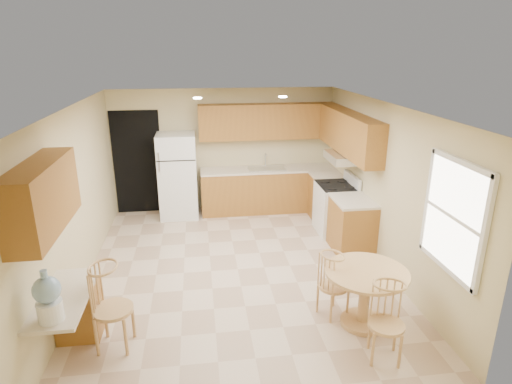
{
  "coord_description": "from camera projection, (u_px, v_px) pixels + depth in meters",
  "views": [
    {
      "loc": [
        -0.53,
        -5.87,
        3.27
      ],
      "look_at": [
        0.33,
        0.3,
        1.15
      ],
      "focal_mm": 30.0,
      "sensor_mm": 36.0,
      "label": 1
    }
  ],
  "objects": [
    {
      "name": "floor",
      "position": [
        238.0,
        269.0,
        6.62
      ],
      "size": [
        5.5,
        5.5,
        0.0
      ],
      "primitive_type": "plane",
      "color": "beige",
      "rests_on": "ground"
    },
    {
      "name": "ceiling",
      "position": [
        235.0,
        106.0,
        5.82
      ],
      "size": [
        4.5,
        5.5,
        0.02
      ],
      "primitive_type": "cube",
      "color": "white",
      "rests_on": "wall_back"
    },
    {
      "name": "wall_back",
      "position": [
        224.0,
        150.0,
        8.8
      ],
      "size": [
        4.5,
        0.02,
        2.5
      ],
      "primitive_type": "cube",
      "color": "#CAB988",
      "rests_on": "floor"
    },
    {
      "name": "wall_front",
      "position": [
        267.0,
        297.0,
        3.64
      ],
      "size": [
        4.5,
        0.02,
        2.5
      ],
      "primitive_type": "cube",
      "color": "#CAB988",
      "rests_on": "floor"
    },
    {
      "name": "wall_left",
      "position": [
        75.0,
        200.0,
        5.93
      ],
      "size": [
        0.02,
        5.5,
        2.5
      ],
      "primitive_type": "cube",
      "color": "#CAB988",
      "rests_on": "floor"
    },
    {
      "name": "wall_right",
      "position": [
        383.0,
        186.0,
        6.51
      ],
      "size": [
        0.02,
        5.5,
        2.5
      ],
      "primitive_type": "cube",
      "color": "#CAB988",
      "rests_on": "floor"
    },
    {
      "name": "doorway",
      "position": [
        138.0,
        163.0,
        8.62
      ],
      "size": [
        0.9,
        0.02,
        2.1
      ],
      "primitive_type": "cube",
      "color": "black",
      "rests_on": "floor"
    },
    {
      "name": "base_cab_back",
      "position": [
        268.0,
        190.0,
        8.89
      ],
      "size": [
        2.75,
        0.6,
        0.87
      ],
      "primitive_type": "cube",
      "color": "#A16929",
      "rests_on": "floor"
    },
    {
      "name": "counter_back",
      "position": [
        268.0,
        169.0,
        8.75
      ],
      "size": [
        2.75,
        0.63,
        0.04
      ],
      "primitive_type": "cube",
      "color": "beige",
      "rests_on": "base_cab_back"
    },
    {
      "name": "base_cab_right_a",
      "position": [
        326.0,
        197.0,
        8.47
      ],
      "size": [
        0.6,
        0.59,
        0.87
      ],
      "primitive_type": "cube",
      "color": "#A16929",
      "rests_on": "floor"
    },
    {
      "name": "counter_right_a",
      "position": [
        327.0,
        175.0,
        8.33
      ],
      "size": [
        0.63,
        0.59,
        0.04
      ],
      "primitive_type": "cube",
      "color": "beige",
      "rests_on": "base_cab_right_a"
    },
    {
      "name": "base_cab_right_b",
      "position": [
        352.0,
        226.0,
        7.11
      ],
      "size": [
        0.6,
        0.8,
        0.87
      ],
      "primitive_type": "cube",
      "color": "#A16929",
      "rests_on": "floor"
    },
    {
      "name": "counter_right_b",
      "position": [
        354.0,
        201.0,
        6.96
      ],
      "size": [
        0.63,
        0.8,
        0.04
      ],
      "primitive_type": "cube",
      "color": "beige",
      "rests_on": "base_cab_right_b"
    },
    {
      "name": "upper_cab_back",
      "position": [
        267.0,
        121.0,
        8.56
      ],
      "size": [
        2.75,
        0.33,
        0.7
      ],
      "primitive_type": "cube",
      "color": "#A16929",
      "rests_on": "wall_back"
    },
    {
      "name": "upper_cab_right",
      "position": [
        349.0,
        133.0,
        7.43
      ],
      "size": [
        0.33,
        2.42,
        0.7
      ],
      "primitive_type": "cube",
      "color": "#A16929",
      "rests_on": "wall_right"
    },
    {
      "name": "upper_cab_left",
      "position": [
        43.0,
        197.0,
        4.25
      ],
      "size": [
        0.33,
        1.4,
        0.7
      ],
      "primitive_type": "cube",
      "color": "#A16929",
      "rests_on": "wall_left"
    },
    {
      "name": "sink",
      "position": [
        267.0,
        168.0,
        8.74
      ],
      "size": [
        0.78,
        0.44,
        0.01
      ],
      "primitive_type": "cube",
      "color": "silver",
      "rests_on": "counter_back"
    },
    {
      "name": "range_hood",
      "position": [
        343.0,
        157.0,
        7.53
      ],
      "size": [
        0.5,
        0.76,
        0.14
      ],
      "primitive_type": "cube",
      "color": "silver",
      "rests_on": "upper_cab_right"
    },
    {
      "name": "desk_pedestal",
      "position": [
        79.0,
        309.0,
        5.01
      ],
      "size": [
        0.48,
        0.42,
        0.72
      ],
      "primitive_type": "cube",
      "color": "#A16929",
      "rests_on": "floor"
    },
    {
      "name": "desk_top",
      "position": [
        65.0,
        298.0,
        4.53
      ],
      "size": [
        0.5,
        1.2,
        0.04
      ],
      "primitive_type": "cube",
      "color": "beige",
      "rests_on": "desk_pedestal"
    },
    {
      "name": "window",
      "position": [
        454.0,
        217.0,
        4.69
      ],
      "size": [
        0.06,
        1.12,
        1.3
      ],
      "color": "white",
      "rests_on": "wall_right"
    },
    {
      "name": "can_light_a",
      "position": [
        198.0,
        98.0,
        6.88
      ],
      "size": [
        0.14,
        0.14,
        0.02
      ],
      "primitive_type": "cylinder",
      "color": "white",
      "rests_on": "ceiling"
    },
    {
      "name": "can_light_b",
      "position": [
        283.0,
        97.0,
        7.06
      ],
      "size": [
        0.14,
        0.14,
        0.02
      ],
      "primitive_type": "cylinder",
      "color": "white",
      "rests_on": "ceiling"
    },
    {
      "name": "refrigerator",
      "position": [
        178.0,
        176.0,
        8.48
      ],
      "size": [
        0.74,
        0.72,
        1.68
      ],
      "color": "white",
      "rests_on": "floor"
    },
    {
      "name": "stove",
      "position": [
        336.0,
        208.0,
        7.83
      ],
      "size": [
        0.65,
        0.76,
        1.09
      ],
      "color": "white",
      "rests_on": "floor"
    },
    {
      "name": "dining_table",
      "position": [
        365.0,
        290.0,
        5.17
      ],
      "size": [
        1.0,
        1.0,
        0.74
      ],
      "rotation": [
        0.0,
        0.0,
        0.34
      ],
      "color": "tan",
      "rests_on": "floor"
    },
    {
      "name": "chair_table_a",
      "position": [
        336.0,
        282.0,
        5.27
      ],
      "size": [
        0.38,
        0.49,
        0.85
      ],
      "rotation": [
        0.0,
        0.0,
        -1.18
      ],
      "color": "tan",
      "rests_on": "floor"
    },
    {
      "name": "chair_table_b",
      "position": [
        391.0,
        320.0,
        4.49
      ],
      "size": [
        0.4,
        0.42,
        0.9
      ],
      "rotation": [
        0.0,
        0.0,
        2.88
      ],
      "color": "tan",
      "rests_on": "floor"
    },
    {
      "name": "chair_desk",
      "position": [
        110.0,
        304.0,
        4.64
      ],
      "size": [
        0.45,
        0.58,
        1.02
      ],
      "rotation": [
        0.0,
        0.0,
        -1.7
      ],
      "color": "tan",
      "rests_on": "floor"
    },
    {
      "name": "water_crock",
      "position": [
        48.0,
        298.0,
        4.05
      ],
      "size": [
        0.26,
        0.26,
        0.54
      ],
      "color": "white",
      "rests_on": "desk_top"
    }
  ]
}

